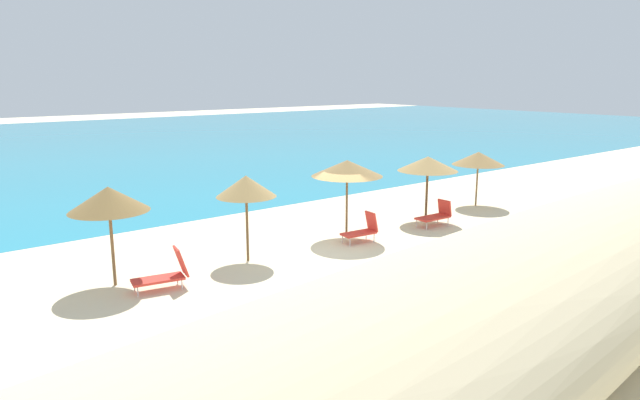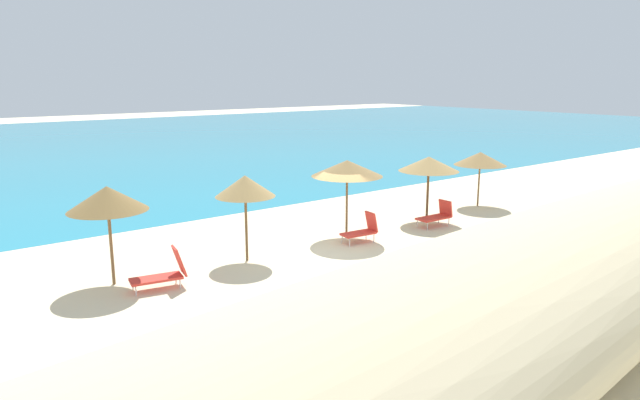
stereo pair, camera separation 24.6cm
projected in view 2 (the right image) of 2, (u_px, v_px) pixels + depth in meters
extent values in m
plane|color=beige|center=(332.00, 250.00, 19.49)|extent=(160.00, 160.00, 0.00)
cube|color=teal|center=(57.00, 147.00, 48.32)|extent=(160.00, 61.29, 0.01)
ellipsoid|color=beige|center=(496.00, 312.00, 10.70)|extent=(51.40, 9.36, 2.92)
cylinder|color=brown|center=(111.00, 245.00, 16.01)|extent=(0.09, 0.09, 2.31)
cone|color=olive|center=(107.00, 198.00, 15.73)|extent=(2.21, 2.21, 0.70)
cylinder|color=brown|center=(246.00, 226.00, 18.14)|extent=(0.08, 0.08, 2.27)
cone|color=#9E7F4C|center=(245.00, 186.00, 17.86)|extent=(1.91, 1.91, 0.68)
cylinder|color=brown|center=(347.00, 205.00, 20.74)|extent=(0.08, 0.08, 2.45)
cone|color=olive|center=(347.00, 168.00, 20.45)|extent=(2.59, 2.59, 0.58)
cylinder|color=brown|center=(428.00, 195.00, 23.12)|extent=(0.10, 0.10, 2.25)
cone|color=#9E7F4C|center=(429.00, 164.00, 22.85)|extent=(2.44, 2.44, 0.59)
cylinder|color=brown|center=(479.00, 184.00, 25.91)|extent=(0.08, 0.08, 2.06)
cone|color=olive|center=(480.00, 159.00, 25.67)|extent=(2.34, 2.34, 0.60)
cube|color=red|center=(433.00, 218.00, 22.45)|extent=(1.45, 0.71, 0.07)
cube|color=red|center=(446.00, 208.00, 22.76)|extent=(0.20, 0.65, 0.64)
cylinder|color=silver|center=(417.00, 223.00, 22.37)|extent=(0.04, 0.04, 0.32)
cylinder|color=silver|center=(427.00, 226.00, 21.93)|extent=(0.04, 0.04, 0.32)
cylinder|color=silver|center=(439.00, 219.00, 23.05)|extent=(0.04, 0.04, 0.32)
cylinder|color=silver|center=(449.00, 222.00, 22.61)|extent=(0.04, 0.04, 0.32)
cube|color=red|center=(156.00, 279.00, 15.77)|extent=(1.49, 0.84, 0.07)
cube|color=red|center=(179.00, 261.00, 15.97)|extent=(0.41, 0.64, 0.83)
cylinder|color=silver|center=(133.00, 285.00, 15.76)|extent=(0.04, 0.04, 0.29)
cylinder|color=silver|center=(136.00, 291.00, 15.32)|extent=(0.04, 0.04, 0.29)
cylinder|color=silver|center=(176.00, 278.00, 16.29)|extent=(0.04, 0.04, 0.29)
cylinder|color=silver|center=(180.00, 284.00, 15.85)|extent=(0.04, 0.04, 0.29)
cube|color=red|center=(358.00, 234.00, 20.26)|extent=(1.30, 0.69, 0.07)
cube|color=red|center=(371.00, 222.00, 20.49)|extent=(0.28, 0.58, 0.72)
cylinder|color=silver|center=(342.00, 239.00, 20.23)|extent=(0.04, 0.04, 0.30)
cylinder|color=silver|center=(350.00, 242.00, 19.83)|extent=(0.04, 0.04, 0.30)
cylinder|color=silver|center=(366.00, 235.00, 20.77)|extent=(0.04, 0.04, 0.30)
cylinder|color=silver|center=(374.00, 238.00, 20.38)|extent=(0.04, 0.04, 0.30)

